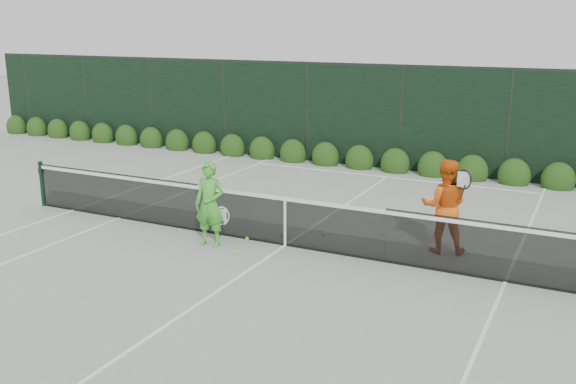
% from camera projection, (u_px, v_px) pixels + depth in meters
% --- Properties ---
extents(ground, '(80.00, 80.00, 0.00)m').
position_uv_depth(ground, '(285.00, 246.00, 12.47)').
color(ground, gray).
rests_on(ground, ground).
extents(tennis_net, '(12.90, 0.10, 1.07)m').
position_uv_depth(tennis_net, '(284.00, 219.00, 12.35)').
color(tennis_net, black).
rests_on(tennis_net, ground).
extents(player_woman, '(0.67, 0.46, 1.65)m').
position_uv_depth(player_woman, '(210.00, 204.00, 12.31)').
color(player_woman, green).
rests_on(player_woman, ground).
extents(player_man, '(1.00, 0.85, 1.79)m').
position_uv_depth(player_man, '(445.00, 206.00, 11.93)').
color(player_man, orange).
rests_on(player_man, ground).
extents(court_lines, '(11.03, 23.83, 0.01)m').
position_uv_depth(court_lines, '(285.00, 245.00, 12.47)').
color(court_lines, white).
rests_on(court_lines, ground).
extents(windscreen_fence, '(32.00, 21.07, 3.06)m').
position_uv_depth(windscreen_fence, '(205.00, 205.00, 9.73)').
color(windscreen_fence, black).
rests_on(windscreen_fence, ground).
extents(hedge_row, '(31.66, 0.65, 0.94)m').
position_uv_depth(hedge_row, '(395.00, 164.00, 18.61)').
color(hedge_row, '#16340E').
rests_on(hedge_row, ground).
extents(tennis_balls, '(2.80, 1.77, 0.07)m').
position_uv_depth(tennis_balls, '(253.00, 238.00, 12.82)').
color(tennis_balls, '#C1D42F').
rests_on(tennis_balls, ground).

